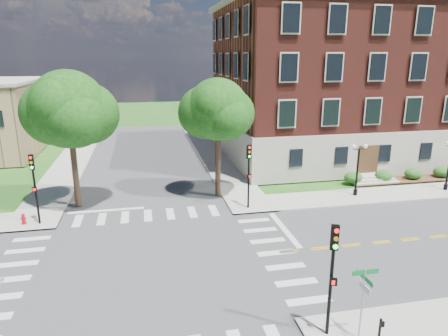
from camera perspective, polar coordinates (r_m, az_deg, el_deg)
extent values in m
plane|color=#235317|center=(22.84, -10.45, -13.55)|extent=(160.00, 160.00, 0.00)
cube|color=#3D3D3F|center=(22.84, -10.45, -13.54)|extent=(90.00, 12.00, 0.01)
cube|color=#3D3D3F|center=(22.84, -10.45, -13.53)|extent=(12.00, 90.00, 0.01)
cube|color=#9E9B93|center=(37.64, 26.82, -3.00)|extent=(34.00, 3.50, 0.12)
cube|color=#9E9B93|center=(45.02, -1.30, 1.63)|extent=(3.50, 34.00, 0.12)
cube|color=#9E9B93|center=(45.04, -21.10, 0.55)|extent=(3.50, 34.00, 0.12)
cube|color=silver|center=(26.97, 8.62, -8.68)|extent=(0.40, 5.50, 0.00)
cube|color=#A8A394|center=(49.13, 17.96, 4.64)|extent=(30.00, 20.00, 4.20)
cube|color=maroon|center=(48.32, 18.78, 13.98)|extent=(29.55, 19.70, 11.80)
cube|color=#A8A394|center=(48.60, 19.46, 21.22)|extent=(30.60, 20.60, 0.50)
cube|color=#472D19|center=(38.77, 19.88, 1.02)|extent=(2.00, 0.10, 2.80)
cylinder|color=#2E2317|center=(31.56, -20.41, -1.25)|extent=(0.44, 0.44, 4.51)
sphere|color=#123C10|center=(30.55, -21.32, 7.82)|extent=(5.56, 5.56, 5.56)
cylinder|color=#2E2317|center=(31.89, -0.89, 0.00)|extent=(0.44, 0.44, 4.57)
sphere|color=#123C10|center=(30.94, -0.92, 8.38)|extent=(4.80, 4.80, 4.80)
cylinder|color=black|center=(17.12, 14.90, -16.82)|extent=(0.14, 0.14, 3.80)
cube|color=black|center=(15.97, 15.52, -9.53)|extent=(0.38, 0.33, 1.00)
cylinder|color=red|center=(15.73, 15.82, -8.64)|extent=(0.19, 0.12, 0.18)
cylinder|color=orange|center=(15.87, 15.73, -9.72)|extent=(0.19, 0.12, 0.18)
cylinder|color=#19E533|center=(16.01, 15.64, -10.79)|extent=(0.19, 0.12, 0.18)
cube|color=black|center=(16.67, 15.33, -15.39)|extent=(0.32, 0.23, 0.30)
cylinder|color=black|center=(29.40, 3.52, -2.20)|extent=(0.14, 0.14, 3.80)
cube|color=black|center=(28.75, 3.60, 2.35)|extent=(0.37, 0.31, 1.00)
cylinder|color=red|center=(28.55, 3.68, 2.94)|extent=(0.19, 0.10, 0.18)
cylinder|color=orange|center=(28.63, 3.67, 2.29)|extent=(0.19, 0.10, 0.18)
cylinder|color=#19E533|center=(28.70, 3.66, 1.65)|extent=(0.19, 0.10, 0.18)
cube|color=black|center=(29.05, 3.63, -1.18)|extent=(0.32, 0.21, 0.30)
cylinder|color=black|center=(29.37, -25.23, -3.76)|extent=(0.14, 0.14, 3.80)
cube|color=black|center=(28.71, -25.79, 0.76)|extent=(0.34, 0.25, 1.00)
cylinder|color=red|center=(28.52, -25.93, 1.34)|extent=(0.18, 0.07, 0.18)
cylinder|color=orange|center=(28.59, -25.85, 0.70)|extent=(0.18, 0.07, 0.18)
cylinder|color=#19E533|center=(28.67, -25.77, 0.06)|extent=(0.18, 0.07, 0.18)
cube|color=black|center=(29.02, -25.45, -2.76)|extent=(0.31, 0.15, 0.30)
cylinder|color=black|center=(34.20, 18.24, -3.29)|extent=(0.32, 0.32, 0.50)
cylinder|color=black|center=(33.72, 18.48, -0.63)|extent=(0.16, 0.16, 3.80)
cube|color=black|center=(33.25, 18.77, 2.59)|extent=(1.00, 0.06, 0.06)
sphere|color=white|center=(32.96, 18.05, 2.90)|extent=(0.36, 0.36, 0.36)
sphere|color=white|center=(33.46, 19.54, 2.95)|extent=(0.36, 0.36, 0.36)
cylinder|color=black|center=(38.61, 29.09, -2.37)|extent=(0.32, 0.32, 0.50)
sphere|color=white|center=(37.41, 29.28, 3.11)|extent=(0.36, 0.36, 0.36)
cylinder|color=gray|center=(17.39, 19.10, -18.01)|extent=(0.07, 0.07, 3.10)
cube|color=#0E712D|center=(16.65, 19.56, -13.84)|extent=(1.10, 0.03, 0.20)
cube|color=#0E712D|center=(16.77, 19.48, -14.58)|extent=(0.03, 1.10, 0.20)
cube|color=silver|center=(17.02, 19.49, -15.86)|extent=(0.03, 0.75, 0.25)
cylinder|color=black|center=(17.84, 21.32, -21.01)|extent=(0.10, 0.10, 1.20)
cube|color=black|center=(17.50, 21.70, -20.03)|extent=(0.14, 0.08, 0.22)
cylinder|color=#A10C11|center=(30.34, -26.66, -7.07)|extent=(0.32, 0.32, 0.10)
cylinder|color=#A10C11|center=(30.25, -26.71, -6.63)|extent=(0.22, 0.22, 0.60)
sphere|color=#A10C11|center=(30.14, -26.79, -6.05)|extent=(0.24, 0.24, 0.24)
cylinder|color=#A10C11|center=(30.22, -26.73, -6.49)|extent=(0.35, 0.12, 0.12)
cylinder|color=#A10C11|center=(30.22, -26.73, -6.49)|extent=(0.12, 0.35, 0.12)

